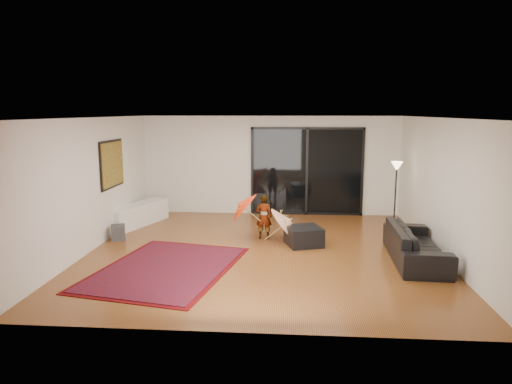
# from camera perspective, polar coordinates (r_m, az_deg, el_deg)

# --- Properties ---
(floor) EXTENTS (7.00, 7.00, 0.00)m
(floor) POSITION_cam_1_polar(r_m,az_deg,el_deg) (9.41, 0.83, -7.40)
(floor) COLOR brown
(floor) RESTS_ON ground
(ceiling) EXTENTS (7.00, 7.00, 0.00)m
(ceiling) POSITION_cam_1_polar(r_m,az_deg,el_deg) (8.97, 0.87, 9.27)
(ceiling) COLOR white
(ceiling) RESTS_ON wall_back
(wall_back) EXTENTS (7.00, 0.00, 7.00)m
(wall_back) POSITION_cam_1_polar(r_m,az_deg,el_deg) (12.56, 1.80, 3.33)
(wall_back) COLOR silver
(wall_back) RESTS_ON floor
(wall_front) EXTENTS (7.00, 0.00, 7.00)m
(wall_front) POSITION_cam_1_polar(r_m,az_deg,el_deg) (5.68, -1.27, -4.99)
(wall_front) COLOR silver
(wall_front) RESTS_ON floor
(wall_left) EXTENTS (0.00, 7.00, 7.00)m
(wall_left) POSITION_cam_1_polar(r_m,az_deg,el_deg) (9.93, -19.75, 0.94)
(wall_left) COLOR silver
(wall_left) RESTS_ON floor
(wall_right) EXTENTS (0.00, 7.00, 7.00)m
(wall_right) POSITION_cam_1_polar(r_m,az_deg,el_deg) (9.55, 22.31, 0.43)
(wall_right) COLOR silver
(wall_right) RESTS_ON floor
(sliding_door) EXTENTS (3.06, 0.07, 2.40)m
(sliding_door) POSITION_cam_1_polar(r_m,az_deg,el_deg) (12.54, 6.37, 2.57)
(sliding_door) COLOR black
(sliding_door) RESTS_ON wall_back
(painting) EXTENTS (0.04, 1.28, 1.08)m
(painting) POSITION_cam_1_polar(r_m,az_deg,el_deg) (10.79, -17.53, 3.36)
(painting) COLOR black
(painting) RESTS_ON wall_left
(media_console) EXTENTS (1.10, 1.98, 0.54)m
(media_console) POSITION_cam_1_polar(r_m,az_deg,el_deg) (11.82, -14.53, -2.74)
(media_console) COLOR white
(media_console) RESTS_ON floor
(speaker) EXTENTS (0.38, 0.38, 0.34)m
(speaker) POSITION_cam_1_polar(r_m,az_deg,el_deg) (10.60, -16.85, -4.87)
(speaker) COLOR #424244
(speaker) RESTS_ON floor
(persian_rug) EXTENTS (2.80, 3.50, 0.02)m
(persian_rug) POSITION_cam_1_polar(r_m,az_deg,el_deg) (8.56, -11.14, -9.32)
(persian_rug) COLOR #4F0609
(persian_rug) RESTS_ON floor
(sofa) EXTENTS (0.99, 2.30, 0.66)m
(sofa) POSITION_cam_1_polar(r_m,az_deg,el_deg) (9.25, 19.35, -6.16)
(sofa) COLOR black
(sofa) RESTS_ON floor
(ottoman) EXTENTS (0.87, 0.87, 0.40)m
(ottoman) POSITION_cam_1_polar(r_m,az_deg,el_deg) (9.81, 5.99, -5.51)
(ottoman) COLOR black
(ottoman) RESTS_ON floor
(floor_lamp) EXTENTS (0.28, 0.28, 1.63)m
(floor_lamp) POSITION_cam_1_polar(r_m,az_deg,el_deg) (11.50, 17.13, 1.94)
(floor_lamp) COLOR black
(floor_lamp) RESTS_ON floor
(child) EXTENTS (0.37, 0.24, 0.99)m
(child) POSITION_cam_1_polar(r_m,az_deg,el_deg) (10.20, 0.99, -3.12)
(child) COLOR #999999
(child) RESTS_ON floor
(parasol_orange) EXTENTS (0.65, 0.80, 0.86)m
(parasol_orange) POSITION_cam_1_polar(r_m,az_deg,el_deg) (10.14, -2.13, -1.83)
(parasol_orange) COLOR red
(parasol_orange) RESTS_ON child
(parasol_white) EXTENTS (0.72, 0.89, 0.96)m
(parasol_white) POSITION_cam_1_polar(r_m,az_deg,el_deg) (10.04, 4.36, -3.33)
(parasol_white) COLOR silver
(parasol_white) RESTS_ON floor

